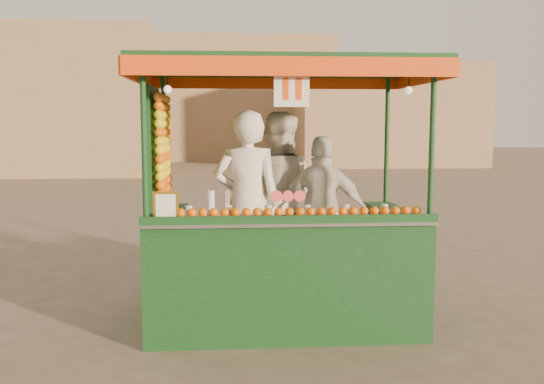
{
  "coord_description": "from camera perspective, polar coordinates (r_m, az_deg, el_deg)",
  "views": [
    {
      "loc": [
        -0.92,
        -5.95,
        2.12
      ],
      "look_at": [
        -0.49,
        0.19,
        1.4
      ],
      "focal_mm": 38.61,
      "sensor_mm": 36.0,
      "label": 1
    }
  ],
  "objects": [
    {
      "name": "vendor_middle",
      "position": [
        6.86,
        0.53,
        -0.29
      ],
      "size": [
        1.16,
        1.06,
        1.94
      ],
      "rotation": [
        0.0,
        0.0,
        2.71
      ],
      "color": "silver",
      "rests_on": "ground"
    },
    {
      "name": "ground",
      "position": [
        6.39,
        4.63,
        -12.75
      ],
      "size": [
        90.0,
        90.0,
        0.0
      ],
      "primitive_type": "plane",
      "color": "brown",
      "rests_on": "ground"
    },
    {
      "name": "building_right",
      "position": [
        30.98,
        10.88,
        7.28
      ],
      "size": [
        9.0,
        6.0,
        5.0
      ],
      "primitive_type": "cube",
      "color": "#9E765A",
      "rests_on": "ground"
    },
    {
      "name": "juice_cart",
      "position": [
        6.19,
        0.43,
        -4.82
      ],
      "size": [
        3.03,
        1.96,
        2.75
      ],
      "color": "#0E3412",
      "rests_on": "ground"
    },
    {
      "name": "vendor_right",
      "position": [
        6.47,
        4.96,
        -1.92
      ],
      "size": [
        1.06,
        0.69,
        1.67
      ],
      "rotation": [
        0.0,
        0.0,
        2.83
      ],
      "color": "silver",
      "rests_on": "ground"
    },
    {
      "name": "building_center",
      "position": [
        35.99,
        -5.81,
        8.86
      ],
      "size": [
        14.0,
        7.0,
        7.0
      ],
      "primitive_type": "cube",
      "color": "#9E765A",
      "rests_on": "ground"
    },
    {
      "name": "building_left",
      "position": [
        27.19,
        -21.53,
        8.09
      ],
      "size": [
        10.0,
        6.0,
        6.0
      ],
      "primitive_type": "cube",
      "color": "#9E765A",
      "rests_on": "ground"
    },
    {
      "name": "vendor_left",
      "position": [
        6.18,
        -2.45,
        -1.06
      ],
      "size": [
        0.72,
        0.49,
        1.94
      ],
      "rotation": [
        0.0,
        0.0,
        3.11
      ],
      "color": "silver",
      "rests_on": "ground"
    }
  ]
}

